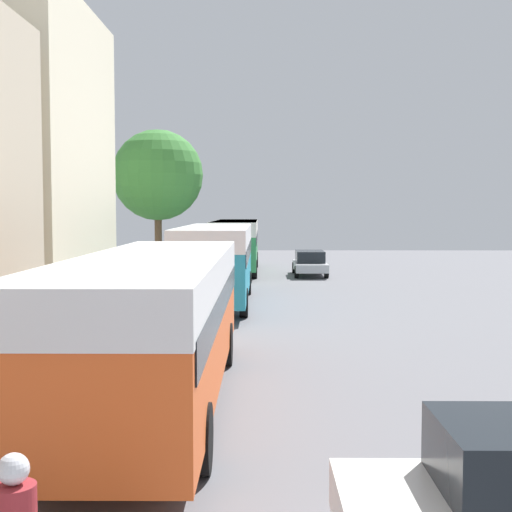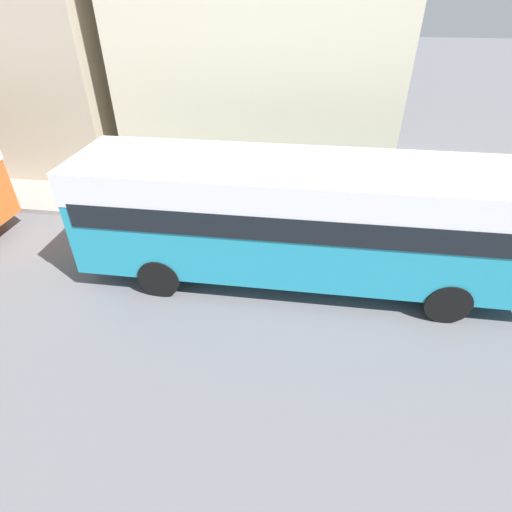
% 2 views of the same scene
% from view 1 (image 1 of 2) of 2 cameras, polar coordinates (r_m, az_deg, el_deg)
% --- Properties ---
extents(building_far_terrace, '(5.44, 9.14, 10.85)m').
position_cam_1_polar(building_far_terrace, '(26.98, -18.89, 7.29)').
color(building_far_terrace, beige).
rests_on(building_far_terrace, ground_plane).
extents(bus_lead, '(2.60, 11.19, 2.83)m').
position_cam_1_polar(bus_lead, '(13.40, -8.15, -4.09)').
color(bus_lead, '#EA5B23').
rests_on(bus_lead, ground_plane).
extents(bus_following, '(2.58, 10.54, 3.02)m').
position_cam_1_polar(bus_following, '(27.38, -3.21, 0.18)').
color(bus_following, teal).
rests_on(bus_following, ground_plane).
extents(bus_third_in_line, '(2.50, 11.49, 3.01)m').
position_cam_1_polar(bus_third_in_line, '(41.18, -1.61, 1.38)').
color(bus_third_in_line, '#2D8447').
rests_on(bus_third_in_line, ground_plane).
extents(car_crossing, '(1.81, 4.59, 1.38)m').
position_cam_1_polar(car_crossing, '(39.44, 4.33, -0.52)').
color(car_crossing, '#B7B7BC').
rests_on(car_crossing, ground_plane).
extents(pedestrian_near_curb, '(0.34, 0.34, 1.73)m').
position_cam_1_polar(pedestrian_near_curb, '(34.62, -8.73, -0.63)').
color(pedestrian_near_curb, '#232838').
rests_on(pedestrian_near_curb, sidewalk).
extents(street_tree, '(4.48, 4.48, 7.45)m').
position_cam_1_polar(street_tree, '(35.76, -7.87, 6.40)').
color(street_tree, brown).
rests_on(street_tree, sidewalk).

